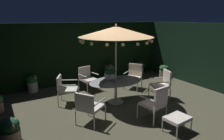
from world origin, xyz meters
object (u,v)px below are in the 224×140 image
(patio_chair_southwest, at_px, (156,102))
(potted_plant_left_far, at_px, (110,71))
(patio_dining_table, at_px, (116,84))
(ottoman_footrest, at_px, (177,119))
(potted_plant_right_near, at_px, (164,71))
(centerpiece_planter, at_px, (110,74))
(patio_chair_southeast, at_px, (65,87))
(patio_chair_northeast, at_px, (134,75))
(potted_plant_front_corner, at_px, (32,83))
(patio_umbrella, at_px, (116,32))
(potted_plant_back_center, at_px, (9,131))
(patio_chair_north, at_px, (163,83))
(patio_chair_east, at_px, (87,77))
(potted_plant_back_right, at_px, (139,67))
(patio_chair_south, at_px, (89,106))

(patio_chair_southwest, distance_m, potted_plant_left_far, 4.17)
(patio_dining_table, height_order, ottoman_footrest, patio_dining_table)
(potted_plant_left_far, bearing_deg, potted_plant_right_near, -22.36)
(centerpiece_planter, distance_m, patio_chair_southeast, 1.52)
(patio_chair_northeast, bearing_deg, potted_plant_front_corner, 156.57)
(patio_umbrella, relative_size, potted_plant_left_far, 3.65)
(patio_chair_northeast, bearing_deg, patio_chair_southwest, -114.11)
(potted_plant_front_corner, bearing_deg, patio_dining_table, -47.99)
(patio_chair_southwest, distance_m, potted_plant_back_center, 3.64)
(patio_chair_north, xyz_separation_m, patio_chair_northeast, (-0.18, 1.44, -0.04))
(potted_plant_back_center, bearing_deg, patio_chair_north, 3.21)
(patio_umbrella, height_order, patio_chair_northeast, patio_umbrella)
(patio_chair_east, bearing_deg, patio_umbrella, -78.97)
(patio_chair_southeast, bearing_deg, patio_umbrella, -26.76)
(patio_chair_southwest, xyz_separation_m, potted_plant_back_center, (-3.53, 0.85, -0.25))
(patio_chair_north, distance_m, patio_chair_northeast, 1.45)
(patio_umbrella, height_order, centerpiece_planter, patio_umbrella)
(patio_dining_table, relative_size, potted_plant_front_corner, 2.84)
(ottoman_footrest, bearing_deg, patio_chair_north, 56.03)
(patio_chair_northeast, bearing_deg, potted_plant_right_near, 13.60)
(ottoman_footrest, xyz_separation_m, potted_plant_left_far, (0.80, 4.77, 0.04))
(patio_chair_southeast, height_order, potted_plant_left_far, patio_chair_southeast)
(patio_chair_east, relative_size, ottoman_footrest, 1.42)
(patio_chair_east, height_order, potted_plant_back_right, patio_chair_east)
(patio_chair_south, height_order, potted_plant_back_center, patio_chair_south)
(patio_dining_table, xyz_separation_m, potted_plant_front_corner, (-2.23, 2.48, -0.30))
(patio_dining_table, bearing_deg, potted_plant_left_far, 64.63)
(patio_chair_southeast, xyz_separation_m, patio_chair_south, (0.09, -1.66, -0.03))
(patio_chair_south, xyz_separation_m, potted_plant_right_near, (4.94, 2.34, -0.22))
(potted_plant_front_corner, bearing_deg, centerpiece_planter, -49.78)
(patio_chair_south, height_order, potted_plant_front_corner, patio_chair_south)
(patio_umbrella, bearing_deg, potted_plant_front_corner, 132.01)
(patio_chair_south, bearing_deg, patio_umbrella, 33.28)
(patio_umbrella, relative_size, ottoman_footrest, 4.03)
(patio_dining_table, height_order, patio_umbrella, patio_umbrella)
(patio_umbrella, bearing_deg, patio_chair_southeast, 153.24)
(patio_umbrella, xyz_separation_m, patio_chair_south, (-1.39, -0.91, -1.81))
(patio_chair_south, bearing_deg, potted_plant_left_far, 52.70)
(patio_chair_south, bearing_deg, potted_plant_front_corner, 103.97)
(potted_plant_back_center, bearing_deg, potted_plant_right_near, 18.10)
(patio_chair_south, bearing_deg, patio_chair_southwest, -24.34)
(patio_chair_northeast, height_order, potted_plant_back_center, patio_chair_northeast)
(ottoman_footrest, distance_m, potted_plant_front_corner, 5.48)
(centerpiece_planter, distance_m, potted_plant_left_far, 2.77)
(ottoman_footrest, relative_size, potted_plant_back_right, 0.94)
(patio_chair_southeast, bearing_deg, potted_plant_front_corner, 113.44)
(patio_dining_table, relative_size, patio_umbrella, 0.71)
(patio_chair_southeast, xyz_separation_m, patio_chair_southwest, (1.73, -2.40, -0.00))
(patio_chair_southeast, bearing_deg, potted_plant_back_right, 21.23)
(patio_umbrella, distance_m, patio_chair_southeast, 2.43)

